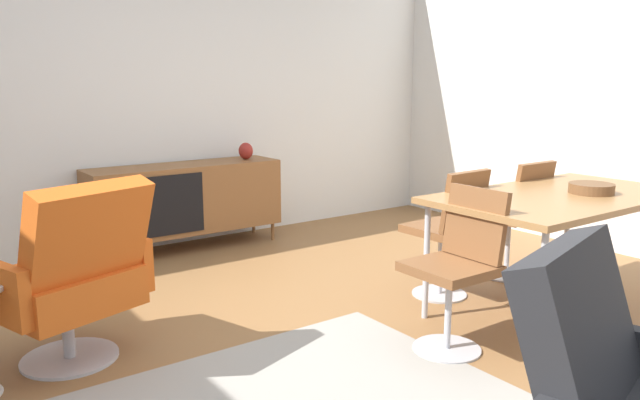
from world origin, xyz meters
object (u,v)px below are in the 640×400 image
object	(u,v)px
sideboard	(185,198)
dining_chair_back_right	(517,214)
dining_chair_back_left	(449,228)
dining_chair_near_window	(458,263)
vase_cobalt	(246,151)
lounge_chair_red	(71,274)
wooden_bowl_on_table	(591,188)
dining_table	(561,201)

from	to	relation	value
sideboard	dining_chair_back_right	world-z (taller)	dining_chair_back_right
dining_chair_back_right	sideboard	bearing A→B (deg)	127.04
dining_chair_back_left	dining_chair_near_window	bearing A→B (deg)	-134.07
dining_chair_back_right	dining_chair_back_left	bearing A→B (deg)	180.00
dining_chair_back_left	vase_cobalt	bearing A→B (deg)	98.30
vase_cobalt	lounge_chair_red	bearing A→B (deg)	-138.97
dining_chair_back_right	lounge_chair_red	size ratio (longest dim) A/B	0.90
wooden_bowl_on_table	dining_chair_near_window	world-z (taller)	dining_chair_near_window
vase_cobalt	lounge_chair_red	distance (m)	2.57
vase_cobalt	dining_chair_back_left	xyz separation A→B (m)	(0.31, -2.11, -0.32)
sideboard	dining_chair_near_window	xyz separation A→B (m)	(0.35, -2.66, 0.03)
sideboard	dining_chair_near_window	size ratio (longest dim) A/B	1.87
vase_cobalt	dining_chair_back_right	distance (m)	2.35
dining_chair_back_right	dining_chair_near_window	world-z (taller)	same
lounge_chair_red	dining_chair_near_window	bearing A→B (deg)	-30.39
dining_chair_back_left	lounge_chair_red	distance (m)	2.27
vase_cobalt	wooden_bowl_on_table	distance (m)	2.88
dining_table	lounge_chair_red	size ratio (longest dim) A/B	1.69
dining_chair_back_right	lounge_chair_red	bearing A→B (deg)	171.62
sideboard	dining_chair_back_right	xyz separation A→B (m)	(1.59, -2.10, 0.03)
dining_chair_back_right	dining_chair_near_window	bearing A→B (deg)	-155.70
sideboard	dining_chair_back_right	size ratio (longest dim) A/B	1.87
wooden_bowl_on_table	dining_chair_back_right	size ratio (longest dim) A/B	0.30
sideboard	wooden_bowl_on_table	world-z (taller)	wooden_bowl_on_table
sideboard	vase_cobalt	world-z (taller)	vase_cobalt
wooden_bowl_on_table	dining_chair_back_right	world-z (taller)	dining_chair_back_right
dining_chair_near_window	dining_chair_back_left	xyz separation A→B (m)	(0.54, 0.56, 0.00)
sideboard	wooden_bowl_on_table	distance (m)	3.11
dining_chair_near_window	dining_table	bearing A→B (deg)	0.03
dining_chair_back_right	lounge_chair_red	xyz separation A→B (m)	(-2.93, 0.43, -0.00)
sideboard	vase_cobalt	xyz separation A→B (m)	(0.58, 0.00, 0.35)
dining_table	dining_chair_back_right	size ratio (longest dim) A/B	1.87
vase_cobalt	lounge_chair_red	size ratio (longest dim) A/B	0.15
sideboard	dining_chair_back_left	world-z (taller)	dining_chair_back_left
sideboard	dining_chair_back_right	bearing A→B (deg)	-52.96
dining_chair_back_right	dining_chair_near_window	xyz separation A→B (m)	(-1.24, -0.56, 0.00)
vase_cobalt	dining_table	xyz separation A→B (m)	(0.65, -2.66, -0.10)
vase_cobalt	dining_chair_near_window	world-z (taller)	vase_cobalt
sideboard	dining_chair_back_left	bearing A→B (deg)	-67.06
sideboard	dining_chair_back_right	distance (m)	2.64
lounge_chair_red	dining_chair_back_right	bearing A→B (deg)	-8.38
dining_chair_near_window	dining_chair_back_left	world-z (taller)	same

